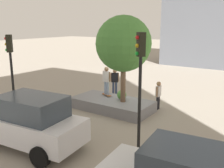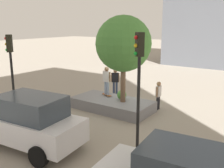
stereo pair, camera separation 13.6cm
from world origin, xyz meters
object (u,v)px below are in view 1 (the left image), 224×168
(skateboard, at_px, (107,95))
(traffic_light_median, at_px, (140,73))
(passerby_with_bag, at_px, (158,93))
(police_car, at_px, (29,122))
(skateboarder, at_px, (107,79))
(traffic_light_corner, at_px, (11,62))
(planter_ledge, at_px, (112,104))
(bystander_watching, at_px, (115,79))
(plaza_tree, at_px, (123,44))

(skateboard, xyz_separation_m, traffic_light_median, (-4.31, 3.91, 2.43))
(passerby_with_bag, bearing_deg, police_car, 72.95)
(skateboarder, bearing_deg, traffic_light_corner, 59.41)
(planter_ledge, relative_size, passerby_with_bag, 2.81)
(traffic_light_median, height_order, bystander_watching, traffic_light_median)
(police_car, height_order, bystander_watching, police_car)
(plaza_tree, distance_m, skateboard, 3.44)
(planter_ledge, bearing_deg, skateboard, -32.39)
(skateboarder, xyz_separation_m, traffic_light_median, (-4.31, 3.91, 1.45))
(planter_ledge, relative_size, plaza_tree, 0.98)
(planter_ledge, distance_m, skateboarder, 1.57)
(planter_ledge, relative_size, bystander_watching, 2.61)
(plaza_tree, bearing_deg, skateboarder, -17.29)
(planter_ledge, distance_m, traffic_light_corner, 5.83)
(skateboard, distance_m, police_car, 6.10)
(traffic_light_median, distance_m, bystander_watching, 8.66)
(plaza_tree, xyz_separation_m, police_car, (0.80, 5.61, -2.68))
(skateboarder, height_order, bystander_watching, skateboarder)
(plaza_tree, xyz_separation_m, skateboard, (1.42, -0.44, -3.10))
(skateboarder, height_order, police_car, skateboarder)
(skateboard, bearing_deg, plaza_tree, 162.71)
(traffic_light_corner, distance_m, traffic_light_median, 6.96)
(planter_ledge, xyz_separation_m, skateboard, (0.69, -0.44, 0.36))
(planter_ledge, height_order, skateboard, skateboard)
(skateboarder, relative_size, bystander_watching, 0.96)
(traffic_light_median, bearing_deg, planter_ledge, -43.82)
(traffic_light_corner, bearing_deg, plaza_tree, -135.37)
(skateboard, xyz_separation_m, police_car, (-0.63, 6.05, 0.42))
(police_car, distance_m, passerby_with_bag, 7.49)
(skateboard, distance_m, traffic_light_corner, 5.64)
(traffic_light_corner, xyz_separation_m, bystander_watching, (-1.52, -6.96, -1.93))
(plaza_tree, bearing_deg, skateboard, -17.29)
(passerby_with_bag, relative_size, bystander_watching, 0.93)
(traffic_light_corner, distance_m, bystander_watching, 7.38)
(bystander_watching, bearing_deg, traffic_light_median, 130.15)
(traffic_light_median, bearing_deg, police_car, 30.18)
(traffic_light_corner, bearing_deg, bystander_watching, -102.31)
(plaza_tree, xyz_separation_m, traffic_light_corner, (4.05, 4.00, -0.83))
(skateboard, distance_m, traffic_light_median, 6.31)
(traffic_light_median, bearing_deg, skateboard, -42.22)
(police_car, height_order, passerby_with_bag, police_car)
(skateboard, relative_size, passerby_with_bag, 0.50)
(traffic_light_corner, xyz_separation_m, traffic_light_median, (-6.94, -0.53, 0.15))
(planter_ledge, xyz_separation_m, bystander_watching, (1.80, -2.95, 0.71))
(plaza_tree, distance_m, police_car, 6.27)
(planter_ledge, height_order, bystander_watching, bystander_watching)
(plaza_tree, xyz_separation_m, skateboarder, (1.42, -0.44, -2.12))
(traffic_light_median, relative_size, bystander_watching, 2.59)
(plaza_tree, bearing_deg, police_car, 81.92)
(traffic_light_corner, xyz_separation_m, passerby_with_bag, (-5.45, -5.55, -2.00))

